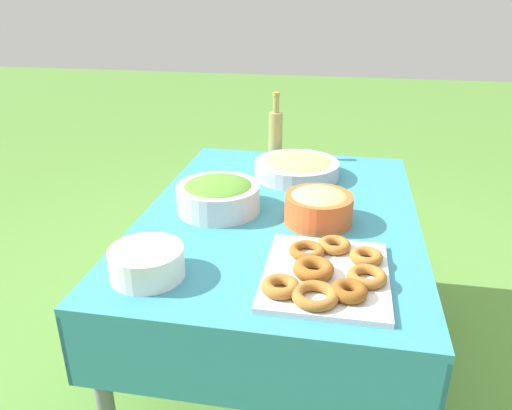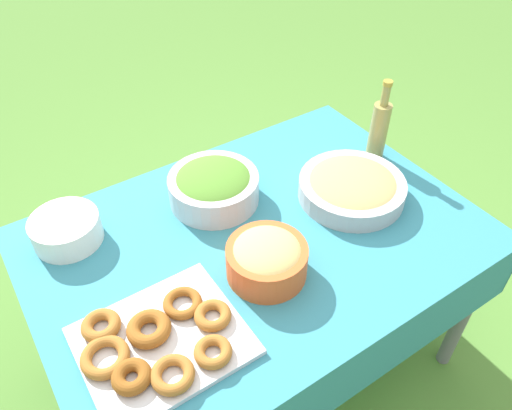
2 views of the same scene
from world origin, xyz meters
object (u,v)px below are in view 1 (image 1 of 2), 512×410
at_px(pasta_bowl, 319,206).
at_px(donut_platter, 326,273).
at_px(bread_bowl, 297,167).
at_px(salad_bowl, 218,195).
at_px(olive_oil_bottle, 276,133).
at_px(plate_stack, 147,262).

xyz_separation_m(pasta_bowl, donut_platter, (-0.35, -0.05, -0.04)).
bearing_deg(pasta_bowl, bread_bowl, 15.62).
height_order(salad_bowl, pasta_bowl, pasta_bowl).
height_order(donut_platter, bread_bowl, bread_bowl).
height_order(salad_bowl, donut_platter, salad_bowl).
height_order(pasta_bowl, donut_platter, pasta_bowl).
xyz_separation_m(olive_oil_bottle, bread_bowl, (-0.22, -0.12, -0.08)).
bearing_deg(olive_oil_bottle, bread_bowl, -151.14).
bearing_deg(olive_oil_bottle, pasta_bowl, -159.52).
relative_size(pasta_bowl, plate_stack, 1.11).
bearing_deg(salad_bowl, donut_platter, -134.36).
xyz_separation_m(plate_stack, olive_oil_bottle, (1.06, -0.20, 0.08)).
distance_m(salad_bowl, donut_platter, 0.56).
xyz_separation_m(donut_platter, plate_stack, (-0.07, 0.48, 0.02)).
distance_m(pasta_bowl, donut_platter, 0.36).
xyz_separation_m(pasta_bowl, plate_stack, (-0.42, 0.43, -0.02)).
xyz_separation_m(pasta_bowl, olive_oil_bottle, (0.64, 0.24, 0.06)).
distance_m(salad_bowl, olive_oil_bottle, 0.62).
bearing_deg(donut_platter, bread_bowl, 11.92).
bearing_deg(salad_bowl, plate_stack, 169.60).
bearing_deg(donut_platter, salad_bowl, 45.64).
bearing_deg(bread_bowl, olive_oil_bottle, 28.86).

